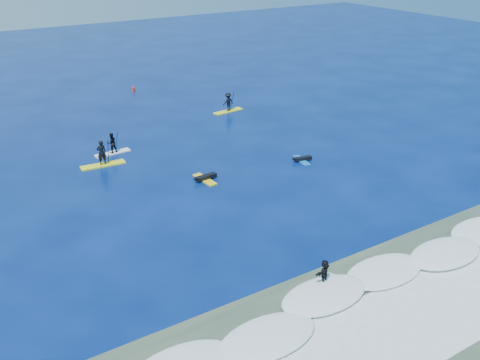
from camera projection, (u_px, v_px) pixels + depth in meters
ground at (263, 205)px, 34.71m from camera, size 160.00×160.00×0.00m
shallow_water at (439, 327)px, 23.98m from camera, size 90.00×13.00×0.01m
breaking_wave at (374, 283)px, 27.05m from camera, size 40.00×6.00×0.30m
whitewater at (421, 315)px, 24.75m from camera, size 34.00×5.00×0.02m
sup_paddler_left at (102, 157)px, 40.29m from camera, size 3.41×1.14×2.35m
sup_paddler_center at (112, 145)px, 42.46m from camera, size 2.89×0.88×2.01m
sup_paddler_right at (228, 103)px, 52.39m from camera, size 3.20×1.14×2.20m
prone_paddler_near at (205, 178)px, 38.14m from camera, size 1.86×2.37×0.49m
prone_paddler_far at (302, 159)px, 41.32m from camera, size 1.63×2.12×0.43m
wave_surfer at (324, 273)px, 26.41m from camera, size 2.00×1.18×1.40m
marker_buoy at (133, 89)px, 59.06m from camera, size 0.32×0.32×0.75m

